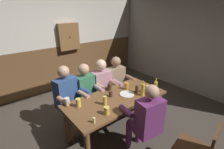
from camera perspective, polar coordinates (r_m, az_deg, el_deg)
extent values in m
plane|color=#423A33|center=(3.38, -0.68, -17.54)|extent=(6.33, 6.33, 0.00)
cube|color=beige|center=(4.62, -19.79, 17.71)|extent=(5.28, 0.12, 1.43)
cube|color=brown|center=(4.87, -17.82, 2.34)|extent=(5.28, 0.12, 1.18)
cube|color=gray|center=(4.84, 25.43, 9.96)|extent=(0.12, 4.46, 2.61)
cube|color=brown|center=(2.86, 1.49, -8.38)|extent=(1.74, 0.81, 0.04)
cylinder|color=brown|center=(3.38, 15.58, -11.18)|extent=(0.08, 0.08, 0.69)
cylinder|color=brown|center=(2.95, -15.25, -16.67)|extent=(0.08, 0.08, 0.69)
cylinder|color=brown|center=(3.72, 7.48, -7.20)|extent=(0.08, 0.08, 0.69)
cube|color=#2D4C84|center=(3.10, -15.56, -6.00)|extent=(0.42, 0.29, 0.55)
sphere|color=tan|center=(2.94, -16.37, 1.00)|extent=(0.20, 0.20, 0.20)
cylinder|color=#997F60|center=(3.19, -12.11, -10.13)|extent=(0.20, 0.39, 0.13)
cylinder|color=#997F60|center=(3.09, -15.26, -11.65)|extent=(0.20, 0.39, 0.13)
cylinder|color=#997F60|center=(3.22, -9.57, -15.39)|extent=(0.10, 0.10, 0.42)
cylinder|color=#997F60|center=(3.12, -12.65, -17.10)|extent=(0.10, 0.10, 0.42)
cylinder|color=#2D4C84|center=(3.03, -9.40, -5.55)|extent=(0.13, 0.29, 0.08)
cylinder|color=tan|center=(2.80, -16.37, -8.72)|extent=(0.13, 0.29, 0.08)
cube|color=#33724C|center=(3.27, -9.27, -4.46)|extent=(0.38, 0.24, 0.50)
sphere|color=tan|center=(3.11, -9.70, 1.82)|extent=(0.21, 0.21, 0.21)
cylinder|color=#2D4C84|center=(3.31, -5.99, -8.37)|extent=(0.17, 0.44, 0.13)
cylinder|color=#2D4C84|center=(3.21, -8.72, -9.59)|extent=(0.17, 0.44, 0.13)
cylinder|color=#2D4C84|center=(3.32, -3.40, -13.72)|extent=(0.10, 0.10, 0.42)
cylinder|color=#2D4C84|center=(3.22, -6.08, -15.12)|extent=(0.10, 0.10, 0.42)
cylinder|color=tan|center=(3.20, -3.68, -4.32)|extent=(0.11, 0.29, 0.08)
cylinder|color=tan|center=(2.97, -9.72, -6.82)|extent=(0.11, 0.29, 0.08)
cube|color=#B78493|center=(3.46, -3.67, -2.72)|extent=(0.39, 0.25, 0.49)
sphere|color=beige|center=(3.31, -3.83, 3.31)|extent=(0.22, 0.22, 0.22)
cylinder|color=#2D4C84|center=(3.50, -0.83, -6.40)|extent=(0.15, 0.41, 0.13)
cylinder|color=#2D4C84|center=(3.40, -3.72, -7.42)|extent=(0.15, 0.41, 0.13)
cylinder|color=#2D4C84|center=(3.51, 1.18, -11.52)|extent=(0.10, 0.10, 0.42)
cylinder|color=#2D4C84|center=(3.40, -1.68, -12.71)|extent=(0.10, 0.10, 0.42)
cylinder|color=#B78493|center=(3.38, 1.87, -2.85)|extent=(0.09, 0.28, 0.08)
cylinder|color=#B78493|center=(3.14, -4.45, -4.91)|extent=(0.09, 0.28, 0.08)
cube|color=#997F60|center=(3.68, 1.28, -1.12)|extent=(0.41, 0.24, 0.48)
sphere|color=#9E755B|center=(3.54, 1.34, 4.47)|extent=(0.21, 0.21, 0.21)
cylinder|color=#2D4C84|center=(3.71, 4.04, -4.71)|extent=(0.17, 0.43, 0.13)
cylinder|color=#2D4C84|center=(3.60, 1.29, -5.59)|extent=(0.17, 0.43, 0.13)
cylinder|color=#2D4C84|center=(3.70, 5.94, -9.65)|extent=(0.10, 0.10, 0.42)
cylinder|color=#2D4C84|center=(3.59, 3.20, -10.70)|extent=(0.10, 0.10, 0.42)
cylinder|color=#9E755B|center=(3.62, 6.43, -1.24)|extent=(0.11, 0.29, 0.08)
cylinder|color=#9E755B|center=(3.37, 0.46, -2.96)|extent=(0.11, 0.29, 0.08)
cube|color=#6B2D66|center=(2.44, 12.67, -14.15)|extent=(0.40, 0.29, 0.54)
sphere|color=tan|center=(2.23, 13.53, -5.84)|extent=(0.19, 0.19, 0.19)
cylinder|color=#6B2D66|center=(2.62, 8.51, -18.02)|extent=(0.18, 0.39, 0.13)
cylinder|color=#6B2D66|center=(2.72, 11.97, -16.43)|extent=(0.18, 0.39, 0.13)
cylinder|color=#6B2D66|center=(2.90, 5.76, -20.12)|extent=(0.10, 0.10, 0.42)
cylinder|color=#6B2D66|center=(3.00, 9.06, -18.65)|extent=(0.10, 0.10, 0.42)
cylinder|color=#6B2D66|center=(2.47, 4.85, -12.36)|extent=(0.12, 0.29, 0.08)
cylinder|color=#6B2D66|center=(2.71, 12.37, -9.50)|extent=(0.12, 0.29, 0.08)
cube|color=brown|center=(2.58, 25.95, -22.16)|extent=(0.51, 0.51, 0.02)
cube|color=brown|center=(2.42, 31.63, -19.74)|extent=(0.40, 0.10, 0.42)
cylinder|color=brown|center=(2.89, 22.45, -21.97)|extent=(0.04, 0.04, 0.44)
cylinder|color=#F9E08C|center=(2.29, -6.17, -15.35)|extent=(0.04, 0.04, 0.08)
cylinder|color=white|center=(2.95, 5.11, -6.75)|extent=(0.26, 0.26, 0.01)
cylinder|color=gold|center=(2.92, 10.47, -5.18)|extent=(0.07, 0.07, 0.22)
cylinder|color=gold|center=(2.86, 10.66, -2.75)|extent=(0.03, 0.03, 0.06)
cylinder|color=gold|center=(3.21, 14.73, -3.61)|extent=(0.07, 0.07, 0.15)
cylinder|color=gold|center=(3.17, 14.92, -1.86)|extent=(0.02, 0.02, 0.07)
cylinder|color=white|center=(3.04, 12.19, -4.96)|extent=(0.07, 0.07, 0.14)
cylinder|color=#4C2D19|center=(3.05, -0.81, -4.32)|extent=(0.07, 0.07, 0.15)
cylinder|color=#E5C64C|center=(2.43, -1.84, -12.27)|extent=(0.08, 0.08, 0.12)
cylinder|color=#E5C64C|center=(2.63, -11.50, -9.49)|extent=(0.08, 0.08, 0.14)
cylinder|color=#E5C64C|center=(2.63, -2.49, -8.91)|extent=(0.06, 0.06, 0.15)
cylinder|color=gold|center=(3.11, 5.04, -3.96)|extent=(0.08, 0.08, 0.13)
cylinder|color=#4C2D19|center=(2.86, -0.45, -6.62)|extent=(0.06, 0.06, 0.10)
cylinder|color=#4C2D19|center=(3.01, 8.53, -4.97)|extent=(0.07, 0.07, 0.14)
cylinder|color=white|center=(2.72, -15.19, -8.97)|extent=(0.08, 0.08, 0.13)
cube|color=brown|center=(4.68, -14.61, 12.45)|extent=(0.56, 0.12, 0.70)
sphere|color=black|center=(4.61, -14.20, 12.35)|extent=(0.03, 0.03, 0.03)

